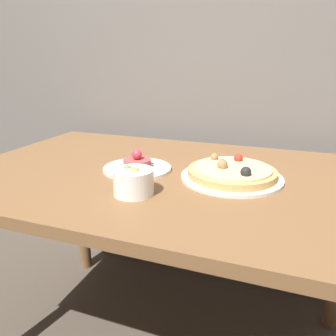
% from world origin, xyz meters
% --- Properties ---
extents(back_wall, '(8.00, 0.05, 2.60)m').
position_xyz_m(back_wall, '(0.00, 1.02, 1.30)').
color(back_wall, slate).
rests_on(back_wall, ground_plane).
extents(dining_table, '(1.40, 0.90, 0.78)m').
position_xyz_m(dining_table, '(0.00, 0.45, 0.69)').
color(dining_table, brown).
rests_on(dining_table, ground_plane).
extents(pizza_plate, '(0.32, 0.32, 0.07)m').
position_xyz_m(pizza_plate, '(0.22, 0.46, 0.80)').
color(pizza_plate, silver).
rests_on(pizza_plate, dining_table).
extents(tartare_plate, '(0.23, 0.23, 0.07)m').
position_xyz_m(tartare_plate, '(-0.10, 0.44, 0.79)').
color(tartare_plate, silver).
rests_on(tartare_plate, dining_table).
extents(small_bowl, '(0.11, 0.11, 0.08)m').
position_xyz_m(small_bowl, '(-0.02, 0.24, 0.82)').
color(small_bowl, white).
rests_on(small_bowl, dining_table).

